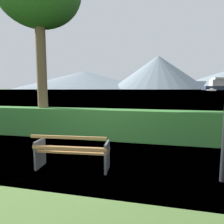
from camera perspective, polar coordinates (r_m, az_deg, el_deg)
name	(u,v)px	position (r m, az deg, el deg)	size (l,w,h in m)	color
ground_plane	(73,168)	(5.07, -10.97, -15.47)	(1400.00, 1400.00, 0.00)	#4C6B33
water_surface	(157,90)	(313.16, 12.67, 6.20)	(620.00, 620.00, 0.00)	#7A99A8
park_bench	(72,152)	(4.87, -11.32, -11.06)	(1.77, 0.72, 0.87)	#A0703F
hedge_row	(105,124)	(7.58, -2.08, -3.47)	(13.68, 0.73, 1.13)	#387A33
fishing_boat_near	(211,90)	(200.95, 26.48, 5.70)	(8.13, 5.70, 2.36)	silver
distant_hills	(138,78)	(594.30, 7.40, 9.53)	(798.09, 423.66, 87.49)	gray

